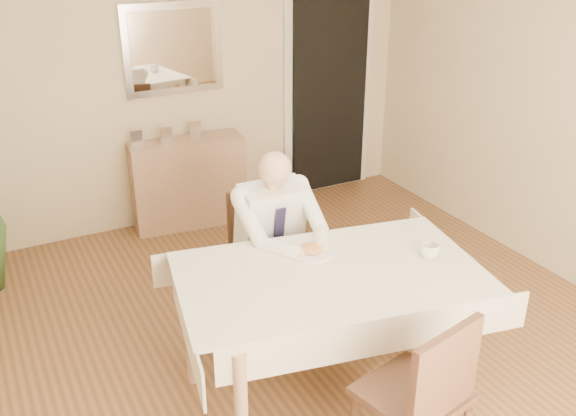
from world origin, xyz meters
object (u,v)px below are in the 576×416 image
sideboard (188,182)px  coffee_mug (429,251)px  chair_far (263,245)px  chair_near (424,392)px  dining_table (330,285)px  seated_man (282,239)px

sideboard → coffee_mug: bearing=-71.4°
coffee_mug → sideboard: (-0.58, 2.59, -0.40)m
chair_far → sideboard: (0.01, 1.58, -0.11)m
chair_near → coffee_mug: (0.58, 0.72, 0.26)m
dining_table → chair_far: 0.90m
chair_near → coffee_mug: bearing=38.7°
seated_man → sideboard: (0.01, 1.87, -0.29)m
chair_far → seated_man: 0.34m
seated_man → coffee_mug: bearing=-50.3°
dining_table → sideboard: size_ratio=1.92×
sideboard → seated_man: bearing=-84.4°
chair_far → sideboard: chair_far is taller
dining_table → coffee_mug: (0.59, -0.12, 0.13)m
chair_far → seated_man: (0.00, -0.29, 0.18)m
chair_near → dining_table: bearing=78.6°
dining_table → coffee_mug: coffee_mug is taller
chair_near → sideboard: bearing=77.6°
chair_far → coffee_mug: bearing=-65.4°
dining_table → seated_man: (0.00, 0.59, 0.02)m
seated_man → coffee_mug: seated_man is taller
seated_man → chair_far: bearing=90.0°
chair_far → coffee_mug: size_ratio=8.03×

